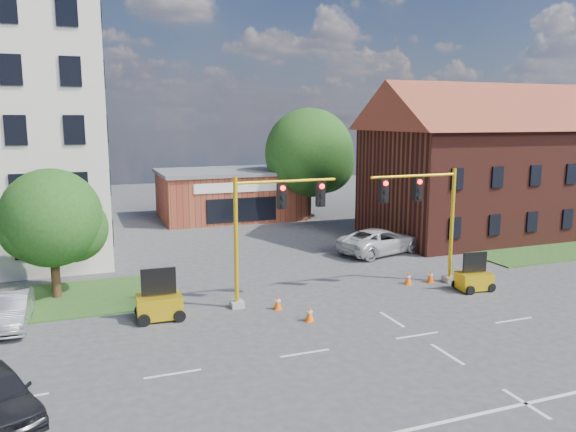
% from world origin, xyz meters
% --- Properties ---
extents(ground, '(120.00, 120.00, 0.00)m').
position_xyz_m(ground, '(0.00, 0.00, 0.00)').
color(ground, '#3A3A3C').
rests_on(ground, ground).
extents(grass_verge_ne, '(14.00, 4.00, 0.08)m').
position_xyz_m(grass_verge_ne, '(18.00, 9.00, 0.04)').
color(grass_verge_ne, '#234F1D').
rests_on(grass_verge_ne, ground).
extents(lane_markings, '(60.00, 36.00, 0.01)m').
position_xyz_m(lane_markings, '(0.00, -3.00, 0.01)').
color(lane_markings, silver).
rests_on(lane_markings, ground).
extents(brick_shop, '(12.40, 8.40, 4.30)m').
position_xyz_m(brick_shop, '(0.00, 29.98, 2.16)').
color(brick_shop, maroon).
rests_on(brick_shop, ground).
extents(townhouse_row, '(21.00, 11.00, 11.50)m').
position_xyz_m(townhouse_row, '(18.00, 16.00, 5.93)').
color(townhouse_row, '#491C15').
rests_on(townhouse_row, ground).
extents(tree_large, '(8.19, 7.80, 9.75)m').
position_xyz_m(tree_large, '(6.90, 27.08, 5.60)').
color(tree_large, '#312112').
rests_on(tree_large, ground).
extents(tree_nw_front, '(5.05, 4.81, 6.46)m').
position_xyz_m(tree_nw_front, '(-13.76, 10.58, 3.88)').
color(tree_nw_front, '#312112').
rests_on(tree_nw_front, ground).
extents(signal_mast_west, '(5.30, 0.60, 6.20)m').
position_xyz_m(signal_mast_west, '(-4.36, 6.00, 3.92)').
color(signal_mast_west, '#999994').
rests_on(signal_mast_west, ground).
extents(signal_mast_east, '(5.30, 0.60, 6.20)m').
position_xyz_m(signal_mast_east, '(4.36, 6.00, 3.92)').
color(signal_mast_east, '#999994').
rests_on(signal_mast_east, ground).
extents(trailer_west, '(2.01, 1.38, 2.22)m').
position_xyz_m(trailer_west, '(-9.64, 5.69, 0.70)').
color(trailer_west, yellow).
rests_on(trailer_west, ground).
extents(trailer_east, '(1.81, 1.32, 1.93)m').
position_xyz_m(trailer_east, '(6.22, 4.26, 0.60)').
color(trailer_east, yellow).
rests_on(trailer_east, ground).
extents(cone_a, '(0.40, 0.40, 0.70)m').
position_xyz_m(cone_a, '(-3.51, 3.10, 0.34)').
color(cone_a, '#FB5D0D').
rests_on(cone_a, ground).
extents(cone_b, '(0.40, 0.40, 0.70)m').
position_xyz_m(cone_b, '(-4.30, 5.05, 0.34)').
color(cone_b, '#FB5D0D').
rests_on(cone_b, ground).
extents(cone_c, '(0.40, 0.40, 0.70)m').
position_xyz_m(cone_c, '(4.94, 6.22, 0.34)').
color(cone_c, '#FB5D0D').
rests_on(cone_c, ground).
extents(cone_d, '(0.40, 0.40, 0.70)m').
position_xyz_m(cone_d, '(3.61, 6.35, 0.34)').
color(cone_d, '#FB5D0D').
rests_on(cone_d, ground).
extents(pickup_white, '(6.54, 4.28, 1.67)m').
position_xyz_m(pickup_white, '(5.76, 13.09, 0.84)').
color(pickup_white, silver).
rests_on(pickup_white, ground).
extents(sedan_silver_front, '(1.67, 4.47, 1.46)m').
position_xyz_m(sedan_silver_front, '(-15.76, 7.07, 0.73)').
color(sedan_silver_front, '#96979D').
rests_on(sedan_silver_front, ground).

